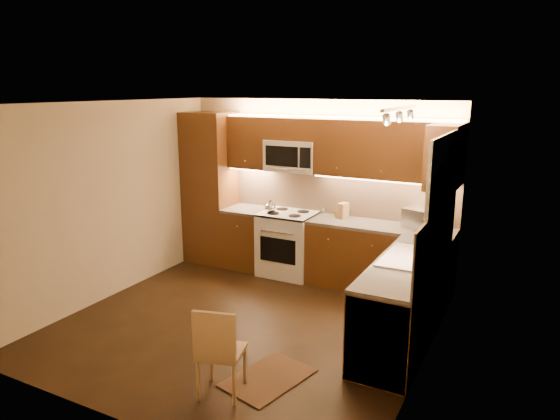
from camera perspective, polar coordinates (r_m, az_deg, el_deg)
The scene contains 37 objects.
floor at distance 6.08m, azimuth -3.73°, elevation -12.47°, with size 4.00×4.00×0.01m, color black.
ceiling at distance 5.47m, azimuth -4.14°, elevation 11.79°, with size 4.00×4.00×0.01m, color beige.
wall_back at distance 7.38m, azimuth 4.16°, elevation 2.47°, with size 4.00×0.01×2.50m, color #C2B08E.
wall_front at distance 4.15m, azimuth -18.51°, elevation -7.13°, with size 4.00×0.01×2.50m, color #C2B08E.
wall_left at distance 6.88m, azimuth -18.33°, elevation 0.98°, with size 0.01×4.00×2.50m, color #C2B08E.
wall_right at distance 4.95m, azimuth 16.34°, elevation -3.65°, with size 0.01×4.00×2.50m, color #C2B08E.
pantry at distance 7.94m, azimuth -7.74°, elevation 2.43°, with size 0.70×0.60×2.30m, color #42240E.
base_cab_back_left at distance 7.76m, azimuth -3.57°, elevation -3.21°, with size 0.62×0.60×0.86m, color #42240E.
counter_back_left at distance 7.64m, azimuth -3.62°, elevation 0.02°, with size 0.62×0.60×0.04m, color #393634.
base_cab_back_right at distance 6.98m, azimuth 10.94°, elevation -5.37°, with size 1.92×0.60×0.86m, color #42240E.
counter_back_right at distance 6.85m, azimuth 11.11°, elevation -1.81°, with size 1.92×0.60×0.04m, color #393634.
base_cab_right at distance 5.65m, azimuth 13.59°, elevation -10.15°, with size 0.60×2.00×0.86m, color #42240E.
counter_right at distance 5.49m, azimuth 13.85°, elevation -5.84°, with size 0.60×2.00×0.04m, color #393634.
dishwasher at distance 5.03m, azimuth 11.58°, elevation -13.11°, with size 0.58×0.60×0.84m, color silver.
backsplash_back at distance 7.26m, azimuth 6.66°, elevation 1.81°, with size 3.30×0.02×0.60m, color tan.
backsplash_right at distance 5.34m, azimuth 17.06°, elevation -2.99°, with size 0.02×2.00×0.60m, color tan.
upper_cab_back_left at distance 7.58m, azimuth -3.24°, elevation 7.55°, with size 0.62×0.35×0.75m, color #42240E.
upper_cab_back_right at distance 6.78m, azimuth 11.80°, elevation 6.58°, with size 1.92×0.35×0.75m, color #42240E.
upper_cab_bridge at distance 7.23m, azimuth 1.51°, elevation 9.03°, with size 0.76×0.35×0.31m, color #42240E.
upper_cab_right_corner at distance 6.20m, azimuth 17.73°, elevation 5.59°, with size 0.35×0.50×0.75m, color #42240E.
stove at distance 7.41m, azimuth 0.92°, elevation -3.75°, with size 0.76×0.65×0.92m, color silver, non-canonical shape.
microwave at distance 7.26m, azimuth 1.44°, elevation 6.07°, with size 0.76×0.38×0.44m, color silver, non-canonical shape.
window_frame at distance 5.39m, azimuth 17.60°, elevation 1.51°, with size 0.03×1.44×1.24m, color silver.
window_blinds at distance 5.39m, azimuth 17.39°, elevation 1.53°, with size 0.02×1.36×1.16m, color silver.
sink at distance 5.60m, azimuth 14.27°, elevation -4.45°, with size 0.52×0.86×0.15m, color silver, non-canonical shape.
faucet at distance 5.54m, azimuth 16.13°, elevation -3.95°, with size 0.20×0.04×0.30m, color silver, non-canonical shape.
track_light_bar at distance 5.23m, azimuth 13.21°, elevation 10.95°, with size 0.04×1.20×0.03m, color silver.
kettle at distance 7.26m, azimuth -1.10°, elevation 0.41°, with size 0.16×0.16×0.19m, color silver, non-canonical shape.
toaster_oven at distance 6.79m, azimuth 15.55°, elevation -0.91°, with size 0.42×0.32×0.25m, color silver.
knife_block at distance 7.10m, azimuth 7.05°, elevation -0.06°, with size 0.10×0.15×0.21m, color olive.
spice_jar_a at distance 7.34m, azimuth 4.93°, elevation -0.04°, with size 0.04×0.04×0.09m, color silver.
spice_jar_b at distance 7.23m, azimuth 7.26°, elevation -0.28°, with size 0.05×0.05×0.10m, color olive.
spice_jar_c at distance 7.22m, azimuth 7.41°, elevation -0.36°, with size 0.04×0.04×0.08m, color silver.
spice_jar_d at distance 7.15m, azimuth 6.26°, elevation -0.45°, with size 0.05×0.05×0.09m, color olive.
soap_bottle at distance 5.98m, azimuth 17.34°, elevation -3.29°, with size 0.09×0.09×0.19m, color silver.
rug at distance 5.05m, azimuth -1.33°, elevation -18.20°, with size 0.55×0.82×0.01m, color black.
dining_chair at distance 4.68m, azimuth -6.54°, elevation -15.15°, with size 0.38×0.38×0.85m, color olive, non-canonical shape.
Camera 1 is at (2.85, -4.66, 2.67)m, focal length 32.83 mm.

